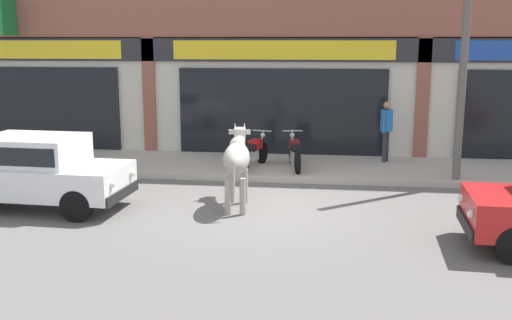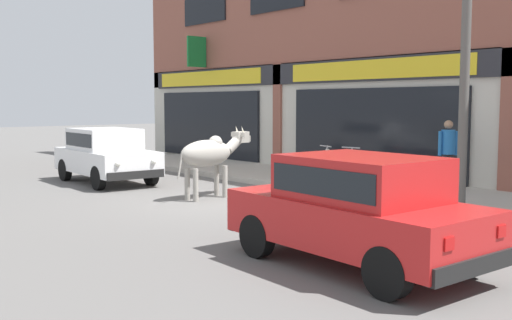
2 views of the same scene
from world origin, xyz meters
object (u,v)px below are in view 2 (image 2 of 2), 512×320
at_px(cow, 210,154).
at_px(car_0, 357,205).
at_px(pedestrian, 448,147).
at_px(utility_pole, 466,40).
at_px(car_1, 106,153).
at_px(motorcycle_0, 306,165).
at_px(motorcycle_1, 338,168).

xyz_separation_m(cow, car_0, (5.86, -1.90, -0.19)).
height_order(car_0, pedestrian, pedestrian).
distance_m(pedestrian, utility_pole, 3.24).
height_order(cow, car_1, cow).
xyz_separation_m(motorcycle_0, utility_pole, (4.84, -0.66, 2.79)).
xyz_separation_m(motorcycle_0, motorcycle_1, (1.04, 0.08, 0.00)).
xyz_separation_m(motorcycle_1, pedestrian, (2.33, 1.13, 0.60)).
relative_size(motorcycle_0, motorcycle_1, 0.99).
height_order(motorcycle_0, pedestrian, pedestrian).
bearing_deg(motorcycle_1, car_1, -142.03).
relative_size(motorcycle_1, utility_pole, 0.28).
distance_m(car_0, utility_pole, 5.18).
distance_m(cow, motorcycle_0, 3.20).
relative_size(cow, car_1, 0.59).
relative_size(car_1, motorcycle_0, 2.07).
bearing_deg(car_1, utility_pole, 19.45).
bearing_deg(car_0, car_1, 172.29).
relative_size(cow, pedestrian, 1.34).
xyz_separation_m(pedestrian, utility_pole, (1.47, -1.88, 2.19)).
bearing_deg(utility_pole, motorcycle_1, 168.85).
relative_size(cow, utility_pole, 0.34).
bearing_deg(motorcycle_1, pedestrian, 25.90).
xyz_separation_m(car_1, motorcycle_0, (3.85, 3.73, -0.28)).
height_order(car_1, motorcycle_0, car_1).
bearing_deg(utility_pole, car_0, -75.73).
bearing_deg(car_0, motorcycle_0, 139.65).
bearing_deg(utility_pole, motorcycle_0, 172.18).
bearing_deg(car_1, cow, 8.20).
distance_m(motorcycle_0, utility_pole, 5.62).
xyz_separation_m(car_1, motorcycle_1, (4.89, 3.82, -0.28)).
height_order(car_1, motorcycle_1, car_1).
bearing_deg(pedestrian, motorcycle_1, -154.10).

